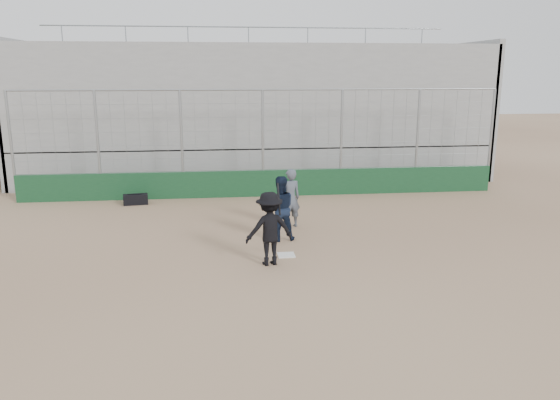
{
  "coord_description": "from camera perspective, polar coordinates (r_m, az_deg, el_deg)",
  "views": [
    {
      "loc": [
        -1.7,
        -13.32,
        4.65
      ],
      "look_at": [
        0.0,
        1.4,
        1.15
      ],
      "focal_mm": 35.0,
      "sensor_mm": 36.0,
      "label": 1
    }
  ],
  "objects": [
    {
      "name": "umpire",
      "position": [
        16.54,
        1.06,
        -0.12
      ],
      "size": [
        0.76,
        0.61,
        1.63
      ],
      "primitive_type": "imported",
      "rotation": [
        0.0,
        0.0,
        3.45
      ],
      "color": "#48505C",
      "rests_on": "ground"
    },
    {
      "name": "batter_at_plate",
      "position": [
        13.33,
        -1.12,
        -2.99
      ],
      "size": [
        1.3,
        0.91,
        1.97
      ],
      "color": "black",
      "rests_on": "ground"
    },
    {
      "name": "home_plate",
      "position": [
        14.21,
        0.65,
        -5.77
      ],
      "size": [
        0.44,
        0.44,
        0.02
      ],
      "primitive_type": "cube",
      "color": "white",
      "rests_on": "ground"
    },
    {
      "name": "equipment_bag",
      "position": [
        20.2,
        -14.85,
        0.06
      ],
      "size": [
        0.9,
        0.49,
        0.41
      ],
      "color": "black",
      "rests_on": "ground"
    },
    {
      "name": "backstop",
      "position": [
        20.72,
        -1.78,
        3.02
      ],
      "size": [
        18.1,
        0.25,
        4.04
      ],
      "color": "#11381D",
      "rests_on": "ground"
    },
    {
      "name": "catcher_crouched",
      "position": [
        15.24,
        -0.03,
        -2.05
      ],
      "size": [
        1.01,
        0.85,
        1.24
      ],
      "color": "black",
      "rests_on": "ground"
    },
    {
      "name": "bleachers",
      "position": [
        25.39,
        -2.78,
        9.38
      ],
      "size": [
        20.25,
        6.7,
        6.98
      ],
      "color": "gray",
      "rests_on": "ground"
    },
    {
      "name": "ground",
      "position": [
        14.21,
        0.65,
        -5.81
      ],
      "size": [
        90.0,
        90.0,
        0.0
      ],
      "primitive_type": "plane",
      "color": "brown",
      "rests_on": "ground"
    }
  ]
}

